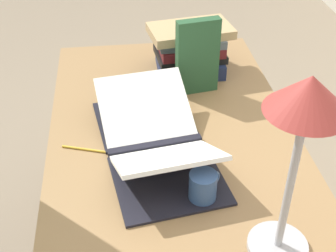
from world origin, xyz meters
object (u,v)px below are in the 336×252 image
(book_standing_upright, at_px, (197,57))
(book_stack_tall, at_px, (190,49))
(open_book, at_px, (155,139))
(coffee_mug, at_px, (203,187))
(pencil, at_px, (89,150))
(reading_lamp, at_px, (303,123))

(book_standing_upright, bearing_deg, book_stack_tall, 170.43)
(open_book, xyz_separation_m, coffee_mug, (0.22, 0.10, 0.00))
(book_standing_upright, relative_size, coffee_mug, 2.94)
(book_stack_tall, xyz_separation_m, coffee_mug, (0.68, -0.08, -0.04))
(pencil, bearing_deg, open_book, 85.86)
(book_stack_tall, height_order, pencil, book_stack_tall)
(reading_lamp, bearing_deg, pencil, -133.54)
(open_book, bearing_deg, book_standing_upright, 141.79)
(open_book, bearing_deg, reading_lamp, 22.76)
(coffee_mug, bearing_deg, book_standing_upright, 172.00)
(reading_lamp, height_order, coffee_mug, reading_lamp)
(open_book, xyz_separation_m, reading_lamp, (0.40, 0.24, 0.32))
(open_book, distance_m, pencil, 0.20)
(book_stack_tall, relative_size, coffee_mug, 3.49)
(book_standing_upright, distance_m, reading_lamp, 0.75)
(book_standing_upright, height_order, coffee_mug, book_standing_upright)
(reading_lamp, height_order, pencil, reading_lamp)
(open_book, distance_m, book_stack_tall, 0.50)
(book_standing_upright, bearing_deg, open_book, -39.14)
(book_stack_tall, relative_size, pencil, 1.93)
(coffee_mug, relative_size, pencil, 0.55)
(book_standing_upright, xyz_separation_m, reading_lamp, (0.71, 0.07, 0.23))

